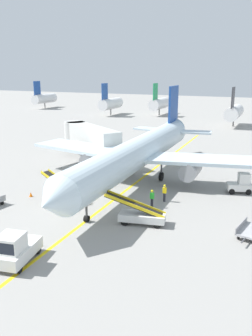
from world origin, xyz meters
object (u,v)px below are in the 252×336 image
(airliner, at_px, (139,152))
(jet_bridge, at_px, (88,135))
(baggage_cart_loaded, at_px, (251,230))
(belt_loader_aft_hold, at_px, (141,215))
(ground_crew_wing_walker, at_px, (165,192))
(belt_loader_forward_hold, at_px, (65,193))
(safety_cone_nose_left, at_px, (31,194))
(baggage_tug_near_wing, at_px, (241,184))
(ground_crew_marshaller, at_px, (152,198))
(safety_cone_wingtip_left, at_px, (103,165))
(pushback_tug, at_px, (15,249))
(safety_cone_nose_right, at_px, (116,181))

(airliner, distance_m, jet_bridge, 12.44)
(jet_bridge, xyz_separation_m, baggage_cart_loaded, (23.47, -15.93, -3.07))
(belt_loader_aft_hold, distance_m, ground_crew_wing_walker, 5.69)
(belt_loader_forward_hold, relative_size, safety_cone_nose_left, 11.73)
(airliner, xyz_separation_m, baggage_cart_loaded, (12.99, -9.22, -2.95))
(safety_cone_nose_left, bearing_deg, belt_loader_forward_hold, 6.31)
(jet_bridge, bearing_deg, baggage_tug_near_wing, -15.39)
(ground_crew_marshaller, distance_m, safety_cone_wingtip_left, 15.14)
(baggage_tug_near_wing, bearing_deg, jet_bridge, 164.61)
(ground_crew_marshaller, bearing_deg, ground_crew_wing_walker, 73.12)
(pushback_tug, relative_size, belt_loader_aft_hold, 0.75)
(pushback_tug, bearing_deg, jet_bridge, 110.39)
(jet_bridge, distance_m, safety_cone_nose_right, 12.19)
(belt_loader_forward_hold, height_order, baggage_cart_loaded, belt_loader_forward_hold)
(jet_bridge, distance_m, pushback_tug, 28.23)
(ground_crew_wing_walker, bearing_deg, airliner, 133.86)
(baggage_cart_loaded, bearing_deg, safety_cone_wingtip_left, 146.32)
(jet_bridge, relative_size, safety_cone_nose_right, 27.18)
(jet_bridge, relative_size, ground_crew_marshaller, 7.04)
(belt_loader_forward_hold, distance_m, belt_loader_aft_hold, 8.85)
(baggage_cart_loaded, bearing_deg, safety_cone_nose_right, 152.87)
(safety_cone_nose_right, bearing_deg, ground_crew_marshaller, -40.43)
(baggage_tug_near_wing, xyz_separation_m, baggage_cart_loaded, (1.99, -10.02, -0.46))
(baggage_cart_loaded, relative_size, ground_crew_wing_walker, 2.26)
(ground_crew_wing_walker, relative_size, safety_cone_wingtip_left, 3.86)
(baggage_tug_near_wing, distance_m, belt_loader_aft_hold, 13.06)
(pushback_tug, bearing_deg, belt_loader_forward_hold, 107.51)
(ground_crew_wing_walker, bearing_deg, baggage_tug_near_wing, 41.50)
(belt_loader_forward_hold, bearing_deg, ground_crew_marshaller, 12.63)
(jet_bridge, relative_size, pushback_tug, 3.08)
(baggage_tug_near_wing, height_order, safety_cone_wingtip_left, baggage_tug_near_wing)
(airliner, relative_size, belt_loader_forward_hold, 6.83)
(pushback_tug, xyz_separation_m, baggage_tug_near_wing, (11.68, 20.44, -0.07))
(ground_crew_marshaller, height_order, safety_cone_nose_right, ground_crew_marshaller)
(jet_bridge, xyz_separation_m, belt_loader_aft_hold, (14.94, -17.22, -2.77))
(safety_cone_nose_left, bearing_deg, ground_crew_marshaller, 10.65)
(belt_loader_aft_hold, xyz_separation_m, safety_cone_nose_left, (-12.47, 1.51, -0.56))
(baggage_tug_near_wing, height_order, belt_loader_aft_hold, belt_loader_aft_hold)
(ground_crew_wing_walker, height_order, safety_cone_nose_left, ground_crew_wing_walker)
(ground_crew_marshaller, bearing_deg, safety_cone_wingtip_left, 135.34)
(pushback_tug, distance_m, ground_crew_wing_walker, 15.74)
(belt_loader_aft_hold, bearing_deg, belt_loader_forward_hold, 167.36)
(jet_bridge, bearing_deg, safety_cone_wingtip_left, -36.66)
(belt_loader_aft_hold, bearing_deg, airliner, 113.02)
(airliner, xyz_separation_m, ground_crew_wing_walker, (4.64, -4.83, -2.51))
(airliner, relative_size, jet_bridge, 2.95)
(safety_cone_nose_left, bearing_deg, jet_bridge, 98.94)
(belt_loader_forward_hold, bearing_deg, baggage_cart_loaded, -2.15)
(safety_cone_nose_left, height_order, safety_cone_nose_right, same)
(baggage_cart_loaded, height_order, safety_cone_wingtip_left, baggage_cart_loaded)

